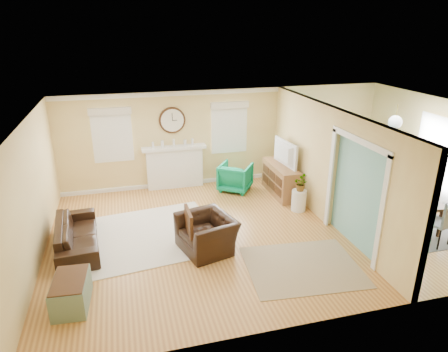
{
  "coord_description": "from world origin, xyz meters",
  "views": [
    {
      "loc": [
        -2.82,
        -7.32,
        4.22
      ],
      "look_at": [
        -0.8,
        0.3,
        1.2
      ],
      "focal_mm": 32.0,
      "sensor_mm": 36.0,
      "label": 1
    }
  ],
  "objects": [
    {
      "name": "floor",
      "position": [
        0.0,
        0.0,
        0.0
      ],
      "size": [
        9.0,
        9.0,
        0.0
      ],
      "primitive_type": "plane",
      "color": "#A0612D",
      "rests_on": "ground"
    },
    {
      "name": "wall_back",
      "position": [
        0.0,
        3.0,
        1.3
      ],
      "size": [
        9.0,
        0.02,
        2.6
      ],
      "primitive_type": "cube",
      "color": "tan",
      "rests_on": "ground"
    },
    {
      "name": "wall_front",
      "position": [
        0.0,
        -3.0,
        1.3
      ],
      "size": [
        9.0,
        0.02,
        2.6
      ],
      "primitive_type": "cube",
      "color": "tan",
      "rests_on": "ground"
    },
    {
      "name": "wall_left",
      "position": [
        -4.5,
        0.0,
        1.3
      ],
      "size": [
        0.02,
        6.0,
        2.6
      ],
      "primitive_type": "cube",
      "color": "tan",
      "rests_on": "ground"
    },
    {
      "name": "wall_right",
      "position": [
        4.5,
        0.0,
        1.3
      ],
      "size": [
        0.02,
        6.0,
        2.6
      ],
      "primitive_type": "cube",
      "color": "tan",
      "rests_on": "ground"
    },
    {
      "name": "ceiling",
      "position": [
        0.0,
        0.0,
        2.6
      ],
      "size": [
        9.0,
        6.0,
        0.02
      ],
      "primitive_type": "cube",
      "color": "white",
      "rests_on": "wall_back"
    },
    {
      "name": "partition",
      "position": [
        1.51,
        0.28,
        1.36
      ],
      "size": [
        0.17,
        6.0,
        2.6
      ],
      "color": "tan",
      "rests_on": "ground"
    },
    {
      "name": "fireplace",
      "position": [
        -1.5,
        2.88,
        0.6
      ],
      "size": [
        1.7,
        0.3,
        1.17
      ],
      "color": "white",
      "rests_on": "ground"
    },
    {
      "name": "wall_clock",
      "position": [
        -1.5,
        2.97,
        1.85
      ],
      "size": [
        0.7,
        0.07,
        0.7
      ],
      "color": "#442717",
      "rests_on": "wall_back"
    },
    {
      "name": "window_left",
      "position": [
        -3.05,
        2.95,
        1.66
      ],
      "size": [
        1.05,
        0.13,
        1.42
      ],
      "color": "white",
      "rests_on": "wall_back"
    },
    {
      "name": "window_right",
      "position": [
        0.05,
        2.95,
        1.66
      ],
      "size": [
        1.05,
        0.13,
        1.42
      ],
      "color": "white",
      "rests_on": "wall_back"
    },
    {
      "name": "french_doors",
      "position": [
        4.45,
        0.0,
        1.1
      ],
      "size": [
        0.06,
        1.7,
        2.2
      ],
      "color": "white",
      "rests_on": "ground"
    },
    {
      "name": "pendant",
      "position": [
        3.0,
        0.0,
        2.2
      ],
      "size": [
        0.3,
        0.3,
        0.55
      ],
      "color": "gold",
      "rests_on": "ceiling"
    },
    {
      "name": "rug_cream",
      "position": [
        -2.48,
        0.32,
        0.01
      ],
      "size": [
        3.19,
        2.85,
        0.02
      ],
      "primitive_type": "cube",
      "rotation": [
        0.0,
        0.0,
        0.12
      ],
      "color": "beige",
      "rests_on": "floor"
    },
    {
      "name": "rug_jute",
      "position": [
        0.2,
        -1.6,
        0.01
      ],
      "size": [
        2.2,
        1.86,
        0.01
      ],
      "primitive_type": "cube",
      "rotation": [
        0.0,
        0.0,
        -0.09
      ],
      "color": "#9F8764",
      "rests_on": "floor"
    },
    {
      "name": "rug_grey",
      "position": [
        3.1,
        -0.39,
        0.01
      ],
      "size": [
        2.26,
        2.82,
        0.01
      ],
      "primitive_type": "cube",
      "color": "slate",
      "rests_on": "floor"
    },
    {
      "name": "sofa",
      "position": [
        -3.86,
        0.18,
        0.29
      ],
      "size": [
        0.92,
        2.02,
        0.57
      ],
      "primitive_type": "imported",
      "rotation": [
        0.0,
        0.0,
        1.65
      ],
      "color": "black",
      "rests_on": "floor"
    },
    {
      "name": "eames_chair",
      "position": [
        -1.38,
        -0.54,
        0.35
      ],
      "size": [
        1.2,
        1.3,
        0.7
      ],
      "primitive_type": "imported",
      "rotation": [
        0.0,
        0.0,
        -1.3
      ],
      "color": "black",
      "rests_on": "floor"
    },
    {
      "name": "green_chair",
      "position": [
        0.03,
        2.25,
        0.37
      ],
      "size": [
        1.11,
        1.12,
        0.74
      ],
      "primitive_type": "imported",
      "rotation": [
        0.0,
        0.0,
        2.53
      ],
      "color": "#00745A",
      "rests_on": "floor"
    },
    {
      "name": "trunk",
      "position": [
        -3.82,
        -1.64,
        0.24
      ],
      "size": [
        0.58,
        0.89,
        0.49
      ],
      "color": "slate",
      "rests_on": "floor"
    },
    {
      "name": "credenza",
      "position": [
        1.11,
        1.69,
        0.4
      ],
      "size": [
        0.51,
        1.5,
        0.8
      ],
      "color": "brown",
      "rests_on": "floor"
    },
    {
      "name": "tv",
      "position": [
        1.09,
        1.69,
        1.12
      ],
      "size": [
        0.26,
        1.13,
        0.65
      ],
      "primitive_type": "imported",
      "rotation": [
        0.0,
        0.0,
        1.67
      ],
      "color": "black",
      "rests_on": "credenza"
    },
    {
      "name": "garden_stool",
      "position": [
        1.15,
        0.64,
        0.26
      ],
      "size": [
        0.35,
        0.35,
        0.51
      ],
      "primitive_type": "cylinder",
      "color": "white",
      "rests_on": "floor"
    },
    {
      "name": "potted_plant",
      "position": [
        1.15,
        0.64,
        0.7
      ],
      "size": [
        0.37,
        0.4,
        0.38
      ],
      "primitive_type": "imported",
      "rotation": [
        0.0,
        0.0,
        1.33
      ],
      "color": "#337F33",
      "rests_on": "garden_stool"
    },
    {
      "name": "dining_table",
      "position": [
        3.1,
        -0.39,
        0.35
      ],
      "size": [
        1.26,
        2.07,
        0.7
      ],
      "primitive_type": "imported",
      "rotation": [
        0.0,
        0.0,
        1.49
      ],
      "color": "#442717",
      "rests_on": "floor"
    },
    {
      "name": "dining_chair_n",
      "position": [
        3.04,
        0.78,
        0.52
      ],
      "size": [
        0.4,
        0.4,
        0.89
      ],
      "color": "slate",
      "rests_on": "floor"
    },
    {
      "name": "dining_chair_s",
      "position": [
        3.18,
        -1.52,
        0.6
      ],
      "size": [
        0.56,
        0.56,
        1.01
      ],
      "color": "slate",
      "rests_on": "floor"
    },
    {
      "name": "dining_chair_w",
      "position": [
        2.4,
        -0.41,
        0.57
      ],
      "size": [
        0.52,
        0.52,
        0.98
      ],
      "color": "white",
      "rests_on": "floor"
    },
    {
      "name": "dining_chair_e",
      "position": [
        3.74,
        -0.34,
        0.53
      ],
      "size": [
        0.46,
        0.46,
        0.91
      ],
      "color": "slate",
      "rests_on": "floor"
    }
  ]
}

